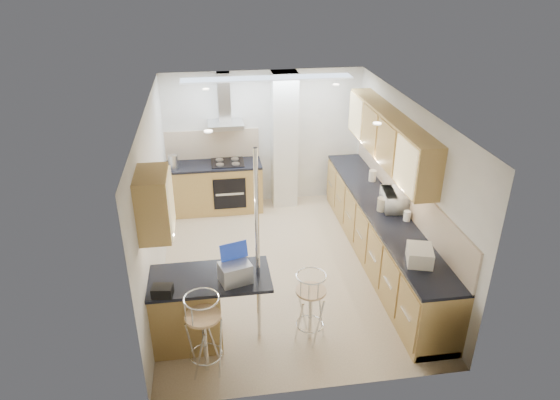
{
  "coord_description": "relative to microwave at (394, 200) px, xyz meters",
  "views": [
    {
      "loc": [
        -0.99,
        -6.3,
        4.3
      ],
      "look_at": [
        -0.02,
        0.2,
        1.05
      ],
      "focal_mm": 32.0,
      "sensor_mm": 36.0,
      "label": 1
    }
  ],
  "objects": [
    {
      "name": "jar_d",
      "position": [
        0.05,
        -0.38,
        -0.07
      ],
      "size": [
        0.11,
        0.11,
        0.14
      ],
      "primitive_type": "cylinder",
      "rotation": [
        0.0,
        0.0,
        -0.13
      ],
      "color": "white",
      "rests_on": "right_counter"
    },
    {
      "name": "jar_a",
      "position": [
        -0.0,
        1.02,
        -0.05
      ],
      "size": [
        0.13,
        0.13,
        0.19
      ],
      "primitive_type": "cylinder",
      "rotation": [
        0.0,
        0.0,
        0.09
      ],
      "color": "beige",
      "rests_on": "right_counter"
    },
    {
      "name": "bag",
      "position": [
        -3.25,
        -1.67,
        -0.06
      ],
      "size": [
        0.24,
        0.19,
        0.12
      ],
      "primitive_type": "cube",
      "rotation": [
        0.0,
        0.0,
        -0.13
      ],
      "color": "black",
      "rests_on": "peninsula"
    },
    {
      "name": "laptop",
      "position": [
        -2.44,
        -1.52,
        -0.0
      ],
      "size": [
        0.4,
        0.34,
        0.24
      ],
      "primitive_type": "cube",
      "rotation": [
        0.0,
        0.0,
        0.29
      ],
      "color": "gray",
      "rests_on": "peninsula"
    },
    {
      "name": "peninsula",
      "position": [
        -2.76,
        -1.39,
        -0.58
      ],
      "size": [
        1.47,
        0.72,
        0.94
      ],
      "color": "#AE8745",
      "rests_on": "ground"
    },
    {
      "name": "ground",
      "position": [
        -1.64,
        0.06,
        -1.06
      ],
      "size": [
        4.8,
        4.8,
        0.0
      ],
      "primitive_type": "plane",
      "color": "tan",
      "rests_on": "ground"
    },
    {
      "name": "microwave",
      "position": [
        0.0,
        0.0,
        0.0
      ],
      "size": [
        0.4,
        0.54,
        0.28
      ],
      "primitive_type": "imported",
      "rotation": [
        0.0,
        0.0,
        1.43
      ],
      "color": "white",
      "rests_on": "right_counter"
    },
    {
      "name": "back_counter",
      "position": [
        -2.59,
        2.16,
        -0.6
      ],
      "size": [
        1.7,
        0.63,
        0.92
      ],
      "color": "#AE8745",
      "rests_on": "ground"
    },
    {
      "name": "bar_stool_end",
      "position": [
        -1.56,
        -1.53,
        -0.58
      ],
      "size": [
        0.5,
        0.5,
        0.95
      ],
      "primitive_type": null,
      "rotation": [
        0.0,
        0.0,
        1.22
      ],
      "color": "tan",
      "rests_on": "ground"
    },
    {
      "name": "bread_bin",
      "position": [
        -0.2,
        -1.42,
        -0.04
      ],
      "size": [
        0.39,
        0.44,
        0.2
      ],
      "primitive_type": "cube",
      "rotation": [
        0.0,
        0.0,
        -0.3
      ],
      "color": "beige",
      "rests_on": "right_counter"
    },
    {
      "name": "kettle",
      "position": [
        -3.29,
        2.05,
        -0.02
      ],
      "size": [
        0.16,
        0.16,
        0.24
      ],
      "primitive_type": "cylinder",
      "color": "silver",
      "rests_on": "back_counter"
    },
    {
      "name": "jar_b",
      "position": [
        0.01,
        0.5,
        -0.07
      ],
      "size": [
        0.12,
        0.12,
        0.14
      ],
      "primitive_type": "cylinder",
      "rotation": [
        0.0,
        0.0,
        -0.07
      ],
      "color": "beige",
      "rests_on": "right_counter"
    },
    {
      "name": "right_counter",
      "position": [
        -0.14,
        0.06,
        -0.6
      ],
      "size": [
        0.63,
        4.4,
        0.92
      ],
      "color": "#AE8745",
      "rests_on": "ground"
    },
    {
      "name": "room_shell",
      "position": [
        -1.31,
        0.43,
        0.48
      ],
      "size": [
        3.64,
        4.84,
        2.51
      ],
      "color": "silver",
      "rests_on": "ground"
    },
    {
      "name": "bar_stool_near",
      "position": [
        -2.83,
        -1.88,
        -0.54
      ],
      "size": [
        0.55,
        0.55,
        1.03
      ],
      "primitive_type": null,
      "rotation": [
        0.0,
        0.0,
        0.39
      ],
      "color": "tan",
      "rests_on": "ground"
    },
    {
      "name": "jar_c",
      "position": [
        -0.2,
        -0.03,
        -0.04
      ],
      "size": [
        0.18,
        0.18,
        0.2
      ],
      "primitive_type": "cylinder",
      "rotation": [
        0.0,
        0.0,
        -0.35
      ],
      "color": "#B1A78E",
      "rests_on": "right_counter"
    }
  ]
}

